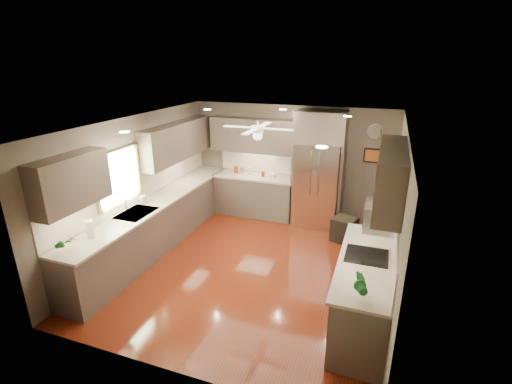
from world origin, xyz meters
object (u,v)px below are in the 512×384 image
Objects in this scene: canister_a at (236,170)px; paper_towel at (90,229)px; canister_d at (263,174)px; potted_plant_left at (67,242)px; potted_plant_right at (361,284)px; bowl at (272,177)px; refrigerator at (318,172)px; canister_c at (250,170)px; microwave at (381,216)px; stool at (344,229)px; canister_b at (242,171)px; soap_bottle at (143,198)px.

paper_towel is at bearing -101.39° from canister_a.
potted_plant_left is (-1.40, -4.17, 0.10)m from canister_d.
potted_plant_left is at bearing -175.25° from potted_plant_right.
refrigerator is (1.03, -0.01, 0.22)m from bowl.
canister_c is at bearing 170.83° from canister_d.
paper_towel is (-0.03, 0.45, -0.02)m from potted_plant_left.
canister_a is 0.49× the size of potted_plant_left.
microwave is at bearing 19.66° from potted_plant_left.
canister_c reaches higher than stool.
stool is (2.61, -0.71, -0.78)m from canister_a.
stool is (2.46, -0.70, -0.77)m from canister_b.
soap_bottle is at bearing 173.25° from microwave.
bowl is at bearing -6.77° from canister_b.
paper_towel is (-2.67, -3.67, -0.11)m from refrigerator.
potted_plant_right is 0.60× the size of stool.
paper_towel is (-1.43, -3.71, 0.08)m from canister_d.
canister_a reaches higher than canister_d.
canister_c is 0.07× the size of refrigerator.
refrigerator reaches higher than canister_c.
canister_b is 4.90m from potted_plant_right.
canister_a is at bearing 128.61° from potted_plant_right.
potted_plant_left is 4.92m from stool.
canister_b is 0.74× the size of soap_bottle.
potted_plant_right reaches higher than stool.
stool is at bearing 24.83° from soap_bottle.
soap_bottle is 0.91× the size of bowl.
soap_bottle is 0.66× the size of paper_towel.
refrigerator is at bearing -3.46° from canister_c.
refrigerator is 3.03m from microwave.
canister_a reaches higher than bowl.
soap_bottle is 0.35× the size of microwave.
potted_plant_left is at bearing -111.37° from bowl.
potted_plant_left is 0.60× the size of stool.
bowl is 0.09× the size of refrigerator.
microwave reaches higher than paper_towel.
canister_c is 0.50× the size of potted_plant_right.
refrigerator is at bearing -3.02° from canister_b.
canister_a is 4.99m from potted_plant_right.
potted_plant_right is (3.99, -1.59, 0.06)m from soap_bottle.
canister_d is 3.79m from microwave.
microwave is (1.33, -2.71, 0.29)m from refrigerator.
refrigerator is at bearing 38.54° from soap_bottle.
canister_c is 2.51m from stool.
canister_b reaches higher than stool.
soap_bottle reaches higher than bowl.
canister_d is 2.74m from soap_bottle.
canister_c is at bearing 0.02° from canister_a.
canister_a is 0.33m from canister_c.
soap_bottle is 0.60× the size of potted_plant_left.
bowl is 0.40× the size of stool.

